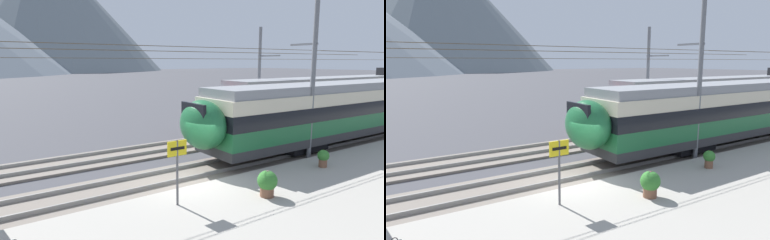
# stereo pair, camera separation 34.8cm
# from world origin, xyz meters

# --- Properties ---
(ground_plane) EXTENTS (400.00, 400.00, 0.00)m
(ground_plane) POSITION_xyz_m (0.00, 0.00, 0.00)
(ground_plane) COLOR #424247
(platform_slab) EXTENTS (120.00, 7.84, 0.36)m
(platform_slab) POSITION_xyz_m (0.00, -4.55, 0.18)
(platform_slab) COLOR #A39E93
(platform_slab) RESTS_ON ground
(track_near) EXTENTS (120.00, 3.00, 0.28)m
(track_near) POSITION_xyz_m (0.00, 1.21, 0.07)
(track_near) COLOR slate
(track_near) RESTS_ON ground
(track_far) EXTENTS (120.00, 3.00, 0.28)m
(track_far) POSITION_xyz_m (0.00, 5.86, 0.07)
(track_far) COLOR slate
(track_far) RESTS_ON ground
(train_far_track) EXTENTS (29.54, 2.95, 4.27)m
(train_far_track) POSITION_xyz_m (20.50, 5.86, 2.23)
(train_far_track) COLOR #2D2D30
(train_far_track) RESTS_ON track_far
(catenary_mast_mid) EXTENTS (40.38, 1.66, 8.30)m
(catenary_mast_mid) POSITION_xyz_m (7.30, -0.07, 4.28)
(catenary_mast_mid) COLOR slate
(catenary_mast_mid) RESTS_ON ground
(catenary_mast_far_side) EXTENTS (40.38, 2.13, 7.64)m
(catenary_mast_far_side) POSITION_xyz_m (11.24, 7.56, 3.96)
(catenary_mast_far_side) COLOR slate
(catenary_mast_far_side) RESTS_ON ground
(platform_sign) EXTENTS (0.70, 0.08, 2.20)m
(platform_sign) POSITION_xyz_m (-1.68, -1.90, 1.97)
(platform_sign) COLOR #59595B
(platform_sign) RESTS_ON platform_slab
(potted_plant_platform_edge) EXTENTS (0.72, 0.72, 0.95)m
(potted_plant_platform_edge) POSITION_xyz_m (1.36, -3.02, 0.90)
(potted_plant_platform_edge) COLOR brown
(potted_plant_platform_edge) RESTS_ON platform_slab
(potted_plant_by_shelter) EXTENTS (0.52, 0.52, 0.80)m
(potted_plant_by_shelter) POSITION_xyz_m (5.98, -1.97, 0.83)
(potted_plant_by_shelter) COLOR brown
(potted_plant_by_shelter) RESTS_ON platform_slab
(mountain_central_peak) EXTENTS (139.91, 139.91, 76.07)m
(mountain_central_peak) POSITION_xyz_m (30.47, 208.64, 38.04)
(mountain_central_peak) COLOR slate
(mountain_central_peak) RESTS_ON ground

